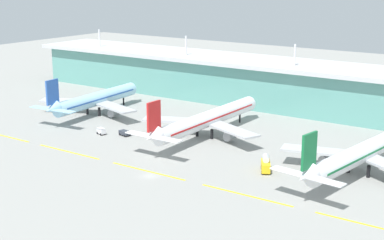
# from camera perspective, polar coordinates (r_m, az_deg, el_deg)

# --- Properties ---
(ground_plane) EXTENTS (600.00, 600.00, 0.00)m
(ground_plane) POSITION_cam_1_polar(r_m,az_deg,el_deg) (172.02, -4.20, -5.51)
(ground_plane) COLOR gray
(terminal_building) EXTENTS (288.00, 34.00, 29.14)m
(terminal_building) POSITION_cam_1_polar(r_m,az_deg,el_deg) (255.16, 10.49, 3.29)
(terminal_building) COLOR #5B9E93
(terminal_building) RESTS_ON ground
(airliner_near) EXTENTS (48.60, 59.75, 18.90)m
(airliner_near) POSITION_cam_1_polar(r_m,az_deg,el_deg) (246.09, -9.55, 2.01)
(airliner_near) COLOR #9ED1EA
(airliner_near) RESTS_ON ground
(airliner_middle) EXTENTS (48.80, 71.30, 18.90)m
(airliner_middle) POSITION_cam_1_polar(r_m,az_deg,el_deg) (209.81, 1.46, 0.05)
(airliner_middle) COLOR white
(airliner_middle) RESTS_ON ground
(airliner_far) EXTENTS (48.37, 69.90, 18.90)m
(airliner_far) POSITION_cam_1_polar(r_m,az_deg,el_deg) (178.56, 16.41, -3.14)
(airliner_far) COLOR silver
(airliner_far) RESTS_ON ground
(taxiway_stripe_west) EXTENTS (28.00, 0.70, 0.04)m
(taxiway_stripe_west) POSITION_cam_1_polar(r_m,az_deg,el_deg) (223.28, -18.08, -1.50)
(taxiway_stripe_west) COLOR yellow
(taxiway_stripe_west) RESTS_ON ground
(taxiway_stripe_mid_west) EXTENTS (28.00, 0.70, 0.04)m
(taxiway_stripe_mid_west) POSITION_cam_1_polar(r_m,az_deg,el_deg) (198.08, -12.06, -3.09)
(taxiway_stripe_mid_west) COLOR yellow
(taxiway_stripe_mid_west) RESTS_ON ground
(taxiway_stripe_centre) EXTENTS (28.00, 0.70, 0.04)m
(taxiway_stripe_centre) POSITION_cam_1_polar(r_m,az_deg,el_deg) (175.86, -4.38, -5.05)
(taxiway_stripe_centre) COLOR yellow
(taxiway_stripe_centre) RESTS_ON ground
(taxiway_stripe_mid_east) EXTENTS (28.00, 0.70, 0.04)m
(taxiway_stripe_mid_east) POSITION_cam_1_polar(r_m,az_deg,el_deg) (157.90, 5.33, -7.40)
(taxiway_stripe_mid_east) COLOR yellow
(taxiway_stripe_mid_east) RESTS_ON ground
(taxiway_stripe_east) EXTENTS (28.00, 0.70, 0.04)m
(taxiway_stripe_east) POSITION_cam_1_polar(r_m,az_deg,el_deg) (145.78, 17.22, -9.94)
(taxiway_stripe_east) COLOR yellow
(taxiway_stripe_east) RESTS_ON ground
(baggage_cart) EXTENTS (3.97, 2.89, 2.48)m
(baggage_cart) POSITION_cam_1_polar(r_m,az_deg,el_deg) (216.44, -8.96, -1.10)
(baggage_cart) COLOR silver
(baggage_cart) RESTS_ON ground
(fuel_truck) EXTENTS (5.83, 7.54, 4.95)m
(fuel_truck) POSITION_cam_1_polar(r_m,az_deg,el_deg) (176.08, 7.28, -4.34)
(fuel_truck) COLOR gold
(fuel_truck) RESTS_ON ground
(pushback_tug) EXTENTS (4.82, 3.32, 1.85)m
(pushback_tug) POSITION_cam_1_polar(r_m,az_deg,el_deg) (213.77, -6.65, -1.26)
(pushback_tug) COLOR #333842
(pushback_tug) RESTS_ON ground
(safety_cone_left_wingtip) EXTENTS (0.56, 0.56, 0.70)m
(safety_cone_left_wingtip) POSITION_cam_1_polar(r_m,az_deg,el_deg) (169.23, 11.81, -6.01)
(safety_cone_left_wingtip) COLOR orange
(safety_cone_left_wingtip) RESTS_ON ground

